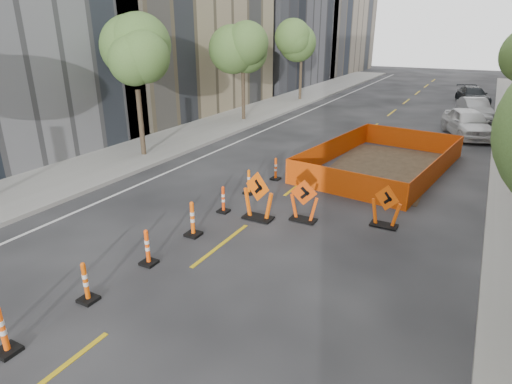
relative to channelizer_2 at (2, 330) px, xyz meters
The scene contains 20 objects.
ground_plane 2.31m from the channelizer_2, 54.67° to the left, with size 140.00×140.00×0.00m, color black.
sidewalk_left 15.84m from the channelizer_2, 119.12° to the left, with size 4.00×90.00×0.15m, color gray.
bld_left_d 44.40m from the channelizer_2, 110.94° to the left, with size 12.00×16.00×14.00m, color #4C4C51.
tree_l_b 14.36m from the channelizer_2, 120.98° to the left, with size 2.80×2.80×5.95m.
tree_l_c 23.30m from the channelizer_2, 108.02° to the left, with size 2.80×2.80×5.95m.
tree_l_d 32.85m from the channelizer_2, 102.58° to the left, with size 2.80×2.80×5.95m.
channelizer_2 is the anchor object (origin of this frame).
channelizer_3 1.98m from the channelizer_2, 88.79° to the left, with size 0.41×0.41×1.04m, color #D64F09, non-canonical shape.
channelizer_4 3.96m from the channelizer_2, 87.76° to the left, with size 0.41×0.41×1.04m, color #FF4E0A, non-canonical shape.
channelizer_5 5.93m from the channelizer_2, 88.03° to the left, with size 0.45×0.45×1.14m, color #FF5D0A, non-canonical shape.
channelizer_6 7.91m from the channelizer_2, 89.54° to the left, with size 0.38×0.38×0.96m, color #FF420A, non-canonical shape.
channelizer_7 9.88m from the channelizer_2, 90.13° to the left, with size 0.39×0.39×0.98m, color #FF680A, non-canonical shape.
channelizer_8 11.86m from the channelizer_2, 89.18° to the left, with size 0.38×0.38×0.96m, color #DA4709, non-canonical shape.
chevron_sign_left 8.10m from the channelizer_2, 80.04° to the left, with size 1.12×0.67×1.68m, color #FF5E0A, non-canonical shape.
chevron_sign_center 9.01m from the channelizer_2, 71.93° to the left, with size 0.97×0.58×1.46m, color #D84309, non-canonical shape.
chevron_sign_right 10.78m from the channelizer_2, 60.71° to the left, with size 0.96×0.57×1.43m, color #E75009, non-canonical shape.
safety_fence 15.94m from the channelizer_2, 76.27° to the left, with size 4.96×8.44×1.05m, color #FF5D0D, non-canonical shape.
parked_car_near 25.04m from the channelizer_2, 74.34° to the left, with size 1.94×4.81×1.64m, color silver.
parked_car_mid 30.94m from the channelizer_2, 77.22° to the left, with size 1.51×4.32×1.42m, color #929397.
parked_car_far 37.73m from the channelizer_2, 80.27° to the left, with size 1.94×4.78×1.39m, color black.
Camera 1 is at (6.26, -5.47, 6.04)m, focal length 30.00 mm.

